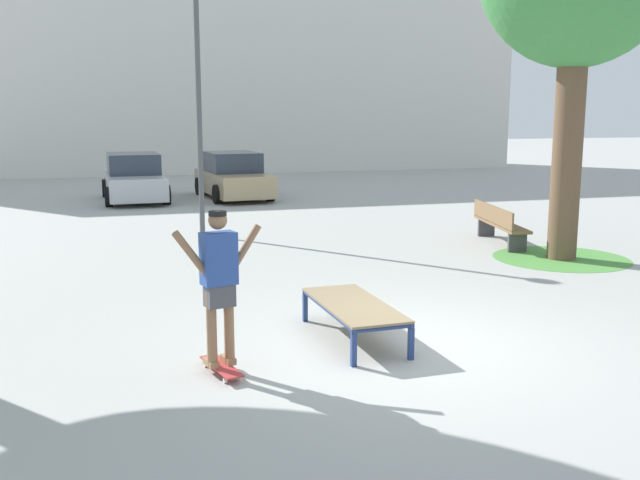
# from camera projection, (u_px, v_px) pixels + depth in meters

# --- Properties ---
(ground_plane) EXTENTS (120.00, 120.00, 0.00)m
(ground_plane) POSITION_uv_depth(u_px,v_px,m) (410.00, 344.00, 8.76)
(ground_plane) COLOR #A8A8A3
(building_facade) EXTENTS (30.34, 4.00, 11.55)m
(building_facade) POSITION_uv_depth(u_px,v_px,m) (201.00, 47.00, 33.45)
(building_facade) COLOR silver
(building_facade) RESTS_ON ground
(skate_box) EXTENTS (0.83, 1.93, 0.46)m
(skate_box) POSITION_uv_depth(u_px,v_px,m) (354.00, 307.00, 8.89)
(skate_box) COLOR navy
(skate_box) RESTS_ON ground
(skateboard) EXTENTS (0.39, 0.82, 0.09)m
(skateboard) POSITION_uv_depth(u_px,v_px,m) (221.00, 367.00, 7.76)
(skateboard) COLOR #B23333
(skateboard) RESTS_ON ground
(skater) EXTENTS (0.99, 0.36, 1.69)m
(skater) POSITION_uv_depth(u_px,v_px,m) (219.00, 277.00, 7.59)
(skater) COLOR #8E6647
(skater) RESTS_ON skateboard
(grass_patch_near_right) EXTENTS (2.60, 2.60, 0.01)m
(grass_patch_near_right) POSITION_uv_depth(u_px,v_px,m) (561.00, 258.00, 13.88)
(grass_patch_near_right) COLOR #519342
(grass_patch_near_right) RESTS_ON ground
(car_silver) EXTENTS (2.04, 4.26, 1.50)m
(car_silver) POSITION_uv_depth(u_px,v_px,m) (134.00, 179.00, 22.86)
(car_silver) COLOR #B7BABF
(car_silver) RESTS_ON ground
(car_tan) EXTENTS (2.20, 4.34, 1.50)m
(car_tan) POSITION_uv_depth(u_px,v_px,m) (233.00, 177.00, 23.57)
(car_tan) COLOR tan
(car_tan) RESTS_ON ground
(park_bench) EXTENTS (0.87, 2.44, 0.83)m
(park_bench) POSITION_uv_depth(u_px,v_px,m) (499.00, 223.00, 15.37)
(park_bench) COLOR brown
(park_bench) RESTS_ON ground
(light_post) EXTENTS (0.36, 0.36, 5.83)m
(light_post) POSITION_uv_depth(u_px,v_px,m) (198.00, 65.00, 15.83)
(light_post) COLOR #4C4C51
(light_post) RESTS_ON ground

